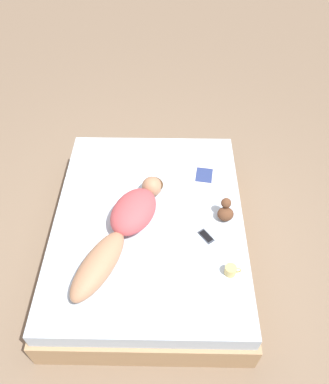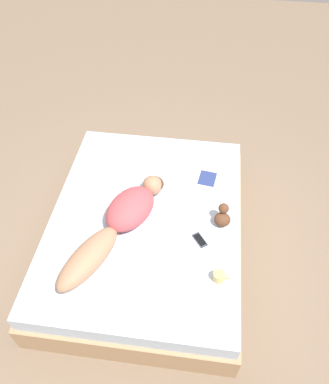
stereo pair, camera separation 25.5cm
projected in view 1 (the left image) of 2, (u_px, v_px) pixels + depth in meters
The scene contains 7 objects.
ground_plane at pixel (150, 247), 3.54m from camera, with size 12.00×12.00×0.00m, color #7A6651.
bed at pixel (150, 233), 3.37m from camera, with size 1.67×2.14×0.46m.
person at pixel (124, 226), 3.01m from camera, with size 0.74×1.28×0.22m.
open_magazine at pixel (192, 174), 3.54m from camera, with size 0.51×0.34×0.01m.
coffee_mug at pixel (231, 270), 2.81m from camera, with size 0.13×0.09×0.08m.
cell_phone at pixel (206, 236), 3.06m from camera, with size 0.14×0.16×0.01m.
plush_toy at pixel (226, 211), 3.14m from camera, with size 0.14×0.15×0.19m.
Camera 1 is at (0.17, -1.96, 3.00)m, focal length 35.00 mm.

